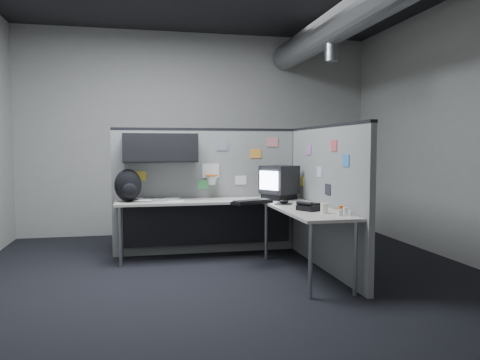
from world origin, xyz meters
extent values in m
cube|color=black|center=(0.00, 0.00, -0.01)|extent=(5.60, 5.60, 0.01)
cube|color=#9E9E99|center=(0.00, 2.80, 1.60)|extent=(5.60, 0.01, 3.20)
cube|color=#9E9E99|center=(0.00, -2.80, 1.60)|extent=(5.60, 0.01, 3.20)
cube|color=#9E9E99|center=(2.80, 0.00, 1.60)|extent=(0.01, 5.60, 3.20)
cylinder|color=slate|center=(1.40, 0.00, 2.85)|extent=(0.40, 5.49, 0.40)
cylinder|color=slate|center=(1.40, 0.80, 2.60)|extent=(0.16, 0.16, 0.30)
cube|color=slate|center=(-0.08, 1.30, 0.80)|extent=(2.43, 0.06, 1.60)
cube|color=black|center=(-0.08, 1.30, 1.61)|extent=(2.43, 0.07, 0.03)
cube|color=black|center=(1.10, 1.30, 0.80)|extent=(0.07, 0.07, 1.60)
cube|color=black|center=(-0.70, 1.10, 1.38)|extent=(0.90, 0.35, 0.35)
cube|color=black|center=(-0.70, 0.93, 1.38)|extent=(0.90, 0.02, 0.33)
cube|color=silver|center=(-0.05, 1.26, 1.08)|extent=(0.22, 0.02, 0.18)
torus|color=#D85914|center=(-0.05, 1.17, 1.02)|extent=(0.16, 0.16, 0.01)
cone|color=white|center=(-0.05, 1.17, 0.96)|extent=(0.14, 0.14, 0.11)
cube|color=gold|center=(-0.95, 1.26, 1.02)|extent=(0.15, 0.01, 0.12)
cube|color=gray|center=(0.10, 1.26, 1.40)|extent=(0.15, 0.01, 0.12)
cube|color=silver|center=(0.35, 1.26, 0.95)|extent=(0.15, 0.01, 0.12)
cube|color=orange|center=(0.55, 1.26, 1.30)|extent=(0.15, 0.01, 0.12)
cube|color=#D87F7F|center=(0.78, 1.26, 1.45)|extent=(0.15, 0.01, 0.12)
cube|color=#4CB266|center=(-0.15, 1.26, 0.90)|extent=(0.15, 0.01, 0.12)
cube|color=slate|center=(1.10, 0.22, 0.80)|extent=(0.06, 2.23, 1.60)
cube|color=black|center=(1.10, 0.22, 1.61)|extent=(0.07, 2.23, 0.03)
cube|color=#B266B2|center=(1.06, 0.65, 1.35)|extent=(0.01, 0.15, 0.12)
cube|color=silver|center=(1.06, 0.30, 1.10)|extent=(0.01, 0.15, 0.12)
cube|color=#CC4C4C|center=(1.06, -0.10, 1.40)|extent=(0.01, 0.15, 0.12)
cube|color=#E5D84C|center=(1.06, 0.90, 0.95)|extent=(0.01, 0.15, 0.12)
cube|color=#337FCC|center=(1.06, -0.40, 1.25)|extent=(0.01, 0.15, 0.12)
cube|color=#26262D|center=(1.06, 0.05, 0.92)|extent=(0.01, 0.15, 0.12)
cube|color=#B8AFA6|center=(-0.10, 0.98, 0.71)|extent=(2.30, 0.56, 0.03)
cube|color=#B8AFA6|center=(0.78, -0.07, 0.71)|extent=(0.56, 1.55, 0.03)
cube|color=black|center=(-0.10, 1.20, 0.40)|extent=(2.18, 0.02, 0.55)
cylinder|color=gray|center=(-1.18, 0.76, 0.35)|extent=(0.04, 0.04, 0.70)
cylinder|color=gray|center=(-1.18, 1.20, 0.35)|extent=(0.04, 0.04, 0.70)
cylinder|color=gray|center=(0.56, 0.76, 0.35)|extent=(0.04, 0.04, 0.70)
cylinder|color=gray|center=(0.56, -0.78, 0.35)|extent=(0.04, 0.04, 0.70)
cylinder|color=gray|center=(1.00, -0.78, 0.35)|extent=(0.04, 0.04, 0.70)
cube|color=black|center=(0.76, 0.87, 0.77)|extent=(0.46, 0.45, 0.07)
cube|color=black|center=(0.76, 0.87, 0.98)|extent=(0.51, 0.51, 0.35)
cube|color=#D1E2F9|center=(0.59, 0.77, 0.98)|extent=(0.17, 0.25, 0.23)
cube|color=black|center=(0.32, 0.50, 0.75)|extent=(0.52, 0.38, 0.03)
cube|color=black|center=(0.32, 0.50, 0.77)|extent=(0.48, 0.33, 0.01)
cube|color=black|center=(0.67, 0.38, 0.73)|extent=(0.26, 0.28, 0.01)
ellipsoid|color=black|center=(0.67, 0.38, 0.76)|extent=(0.12, 0.10, 0.04)
cube|color=black|center=(0.76, -0.20, 0.76)|extent=(0.27, 0.27, 0.06)
cylinder|color=black|center=(0.70, -0.22, 0.81)|extent=(0.13, 0.18, 0.04)
cube|color=black|center=(0.81, -0.18, 0.80)|extent=(0.13, 0.14, 0.02)
cylinder|color=silver|center=(0.98, -0.58, 0.77)|extent=(0.05, 0.05, 0.07)
cylinder|color=silver|center=(0.91, -0.62, 0.76)|extent=(0.05, 0.05, 0.06)
cylinder|color=silver|center=(1.00, -0.66, 0.76)|extent=(0.04, 0.04, 0.05)
cylinder|color=#D85914|center=(0.96, -0.52, 0.77)|extent=(0.05, 0.05, 0.08)
cylinder|color=white|center=(0.83, -0.42, 0.78)|extent=(0.08, 0.08, 0.10)
cube|color=white|center=(-0.53, 0.95, 0.73)|extent=(0.26, 0.32, 0.00)
cube|color=white|center=(-0.71, 1.15, 0.73)|extent=(0.26, 0.32, 0.00)
cube|color=white|center=(-0.96, 1.12, 0.74)|extent=(0.26, 0.32, 0.00)
cube|color=white|center=(-0.57, 1.15, 0.74)|extent=(0.26, 0.32, 0.00)
cube|color=white|center=(-0.89, 1.03, 0.74)|extent=(0.26, 0.32, 0.00)
cube|color=white|center=(-1.02, 1.25, 0.75)|extent=(0.26, 0.32, 0.00)
ellipsoid|color=black|center=(-1.09, 1.01, 0.93)|extent=(0.36, 0.29, 0.39)
ellipsoid|color=black|center=(-1.07, 0.88, 0.87)|extent=(0.19, 0.13, 0.18)
camera|label=1|loc=(-0.94, -4.74, 1.38)|focal=35.00mm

